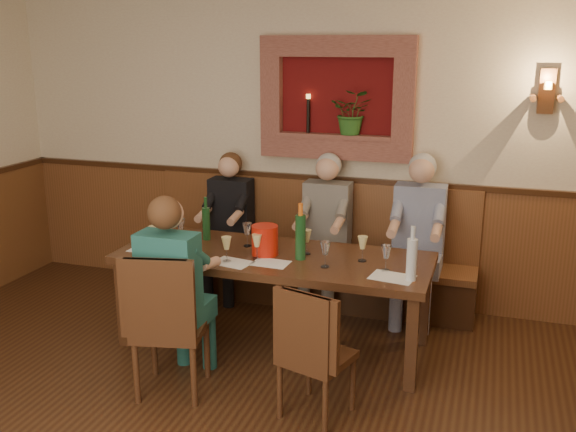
{
  "coord_description": "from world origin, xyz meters",
  "views": [
    {
      "loc": [
        1.55,
        -2.55,
        2.32
      ],
      "look_at": [
        0.1,
        1.9,
        1.05
      ],
      "focal_mm": 40.0,
      "sensor_mm": 36.0,
      "label": 1
    }
  ],
  "objects_px": {
    "dining_table": "(274,264)",
    "chair_near_left": "(171,352)",
    "person_bench_left": "(228,239)",
    "wine_bottle_green_a": "(300,236)",
    "wine_bottle_green_b": "(206,223)",
    "person_chair_front": "(177,308)",
    "bench": "(308,267)",
    "spittoon_bucket": "(265,240)",
    "water_bottle": "(412,258)",
    "chair_near_right": "(315,378)",
    "person_bench_right": "(416,253)",
    "person_bench_mid": "(324,246)"
  },
  "relations": [
    {
      "from": "bench",
      "to": "person_bench_right",
      "type": "relative_size",
      "value": 2.09
    },
    {
      "from": "person_bench_left",
      "to": "wine_bottle_green_b",
      "type": "distance_m",
      "value": 0.74
    },
    {
      "from": "chair_near_right",
      "to": "water_bottle",
      "type": "relative_size",
      "value": 2.34
    },
    {
      "from": "wine_bottle_green_b",
      "to": "chair_near_right",
      "type": "bearing_deg",
      "value": -40.86
    },
    {
      "from": "spittoon_bucket",
      "to": "wine_bottle_green_a",
      "type": "bearing_deg",
      "value": -3.04
    },
    {
      "from": "dining_table",
      "to": "person_bench_left",
      "type": "relative_size",
      "value": 1.77
    },
    {
      "from": "bench",
      "to": "person_chair_front",
      "type": "bearing_deg",
      "value": -104.0
    },
    {
      "from": "dining_table",
      "to": "wine_bottle_green_a",
      "type": "bearing_deg",
      "value": -10.1
    },
    {
      "from": "chair_near_right",
      "to": "person_bench_mid",
      "type": "distance_m",
      "value": 1.79
    },
    {
      "from": "chair_near_right",
      "to": "water_bottle",
      "type": "bearing_deg",
      "value": 69.49
    },
    {
      "from": "bench",
      "to": "spittoon_bucket",
      "type": "distance_m",
      "value": 1.11
    },
    {
      "from": "spittoon_bucket",
      "to": "person_bench_mid",
      "type": "bearing_deg",
      "value": 74.18
    },
    {
      "from": "spittoon_bucket",
      "to": "water_bottle",
      "type": "xyz_separation_m",
      "value": [
        1.13,
        -0.21,
        0.04
      ]
    },
    {
      "from": "spittoon_bucket",
      "to": "wine_bottle_green_b",
      "type": "height_order",
      "value": "wine_bottle_green_b"
    },
    {
      "from": "dining_table",
      "to": "person_bench_left",
      "type": "height_order",
      "value": "person_bench_left"
    },
    {
      "from": "spittoon_bucket",
      "to": "chair_near_left",
      "type": "bearing_deg",
      "value": -112.78
    },
    {
      "from": "wine_bottle_green_b",
      "to": "person_bench_left",
      "type": "bearing_deg",
      "value": 97.92
    },
    {
      "from": "person_chair_front",
      "to": "spittoon_bucket",
      "type": "height_order",
      "value": "person_chair_front"
    },
    {
      "from": "person_bench_left",
      "to": "wine_bottle_green_b",
      "type": "height_order",
      "value": "person_bench_left"
    },
    {
      "from": "bench",
      "to": "person_bench_mid",
      "type": "relative_size",
      "value": 2.15
    },
    {
      "from": "dining_table",
      "to": "chair_near_left",
      "type": "xyz_separation_m",
      "value": [
        -0.42,
        -0.89,
        -0.38
      ]
    },
    {
      "from": "dining_table",
      "to": "bench",
      "type": "xyz_separation_m",
      "value": [
        0.0,
        0.94,
        -0.35
      ]
    },
    {
      "from": "person_bench_right",
      "to": "chair_near_left",
      "type": "bearing_deg",
      "value": -129.27
    },
    {
      "from": "person_chair_front",
      "to": "spittoon_bucket",
      "type": "bearing_deg",
      "value": 63.97
    },
    {
      "from": "chair_near_left",
      "to": "person_bench_mid",
      "type": "relative_size",
      "value": 0.73
    },
    {
      "from": "dining_table",
      "to": "wine_bottle_green_a",
      "type": "height_order",
      "value": "wine_bottle_green_a"
    },
    {
      "from": "wine_bottle_green_b",
      "to": "person_chair_front",
      "type": "bearing_deg",
      "value": -77.12
    },
    {
      "from": "person_bench_right",
      "to": "wine_bottle_green_a",
      "type": "relative_size",
      "value": 3.34
    },
    {
      "from": "bench",
      "to": "spittoon_bucket",
      "type": "height_order",
      "value": "bench"
    },
    {
      "from": "person_chair_front",
      "to": "wine_bottle_green_b",
      "type": "distance_m",
      "value": 1.05
    },
    {
      "from": "bench",
      "to": "person_bench_left",
      "type": "bearing_deg",
      "value": -172.07
    },
    {
      "from": "chair_near_right",
      "to": "spittoon_bucket",
      "type": "relative_size",
      "value": 3.89
    },
    {
      "from": "person_bench_left",
      "to": "wine_bottle_green_a",
      "type": "bearing_deg",
      "value": -42.27
    },
    {
      "from": "spittoon_bucket",
      "to": "water_bottle",
      "type": "height_order",
      "value": "water_bottle"
    },
    {
      "from": "person_bench_left",
      "to": "wine_bottle_green_a",
      "type": "distance_m",
      "value": 1.36
    },
    {
      "from": "dining_table",
      "to": "wine_bottle_green_a",
      "type": "xyz_separation_m",
      "value": [
        0.23,
        -0.04,
        0.25
      ]
    },
    {
      "from": "bench",
      "to": "wine_bottle_green_b",
      "type": "relative_size",
      "value": 8.36
    },
    {
      "from": "chair_near_right",
      "to": "bench",
      "type": "bearing_deg",
      "value": 124.58
    },
    {
      "from": "person_bench_mid",
      "to": "person_chair_front",
      "type": "xyz_separation_m",
      "value": [
        -0.61,
        -1.62,
        -0.01
      ]
    },
    {
      "from": "bench",
      "to": "wine_bottle_green_a",
      "type": "bearing_deg",
      "value": -77.01
    },
    {
      "from": "dining_table",
      "to": "person_bench_mid",
      "type": "relative_size",
      "value": 1.72
    },
    {
      "from": "spittoon_bucket",
      "to": "water_bottle",
      "type": "bearing_deg",
      "value": -10.27
    },
    {
      "from": "wine_bottle_green_b",
      "to": "wine_bottle_green_a",
      "type": "bearing_deg",
      "value": -14.87
    },
    {
      "from": "person_bench_mid",
      "to": "person_bench_right",
      "type": "xyz_separation_m",
      "value": [
        0.8,
        -0.0,
        0.02
      ]
    },
    {
      "from": "chair_near_left",
      "to": "person_bench_left",
      "type": "height_order",
      "value": "person_bench_left"
    },
    {
      "from": "dining_table",
      "to": "water_bottle",
      "type": "bearing_deg",
      "value": -12.13
    },
    {
      "from": "dining_table",
      "to": "person_bench_mid",
      "type": "xyz_separation_m",
      "value": [
        0.18,
        0.84,
        -0.1
      ]
    },
    {
      "from": "person_bench_mid",
      "to": "dining_table",
      "type": "bearing_deg",
      "value": -102.36
    },
    {
      "from": "water_bottle",
      "to": "person_bench_mid",
      "type": "bearing_deg",
      "value": 129.77
    },
    {
      "from": "person_bench_left",
      "to": "person_bench_mid",
      "type": "bearing_deg",
      "value": -0.09
    }
  ]
}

